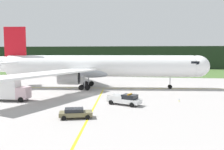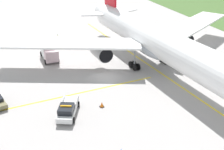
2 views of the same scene
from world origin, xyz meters
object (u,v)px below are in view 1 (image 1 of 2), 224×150
at_px(catering_truck, 10,90).
at_px(staff_car, 75,113).
at_px(ops_pickup_truck, 125,99).
at_px(apron_cone, 125,97).
at_px(airliner, 96,67).

xyz_separation_m(catering_truck, staff_car, (14.79, -9.17, -1.26)).
xyz_separation_m(ops_pickup_truck, staff_car, (-5.63, -8.89, -0.20)).
distance_m(ops_pickup_truck, apron_cone, 4.82).
bearing_deg(staff_car, ops_pickup_truck, 57.67).
relative_size(ops_pickup_truck, apron_cone, 7.70).
xyz_separation_m(ops_pickup_truck, apron_cone, (-0.49, 4.77, -0.53)).
distance_m(catering_truck, apron_cone, 20.48).
height_order(airliner, apron_cone, airliner).
bearing_deg(catering_truck, airliner, 55.88).
bearing_deg(catering_truck, ops_pickup_truck, -0.79).
height_order(ops_pickup_truck, catering_truck, catering_truck).
xyz_separation_m(airliner, apron_cone, (8.30, -12.68, -4.72)).
distance_m(airliner, staff_car, 26.88).
bearing_deg(apron_cone, airliner, 123.20).
distance_m(staff_car, apron_cone, 14.59).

